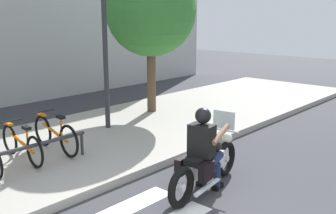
% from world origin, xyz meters
% --- Properties ---
extents(sidewalk, '(24.00, 4.40, 0.15)m').
position_xyz_m(sidewalk, '(0.00, 4.48, 0.07)').
color(sidewalk, '#A8A399').
rests_on(sidewalk, ground).
extents(motorcycle, '(2.15, 0.74, 1.24)m').
position_xyz_m(motorcycle, '(1.51, 1.10, 0.46)').
color(motorcycle, black).
rests_on(motorcycle, ground).
extents(rider, '(0.68, 0.60, 1.45)m').
position_xyz_m(rider, '(1.44, 1.09, 0.83)').
color(rider, black).
rests_on(rider, ground).
extents(bicycle_2, '(0.48, 1.65, 0.74)m').
position_xyz_m(bicycle_2, '(-0.08, 4.27, 0.49)').
color(bicycle_2, black).
rests_on(bicycle_2, sidewalk).
extents(bicycle_3, '(0.48, 1.69, 0.80)m').
position_xyz_m(bicycle_3, '(0.64, 4.27, 0.51)').
color(bicycle_3, black).
rests_on(bicycle_3, sidewalk).
extents(bike_rack, '(2.78, 0.07, 0.48)m').
position_xyz_m(bike_rack, '(-0.45, 3.72, 0.56)').
color(bike_rack, '#333338').
rests_on(bike_rack, sidewalk).
extents(street_lamp, '(0.28, 0.28, 4.68)m').
position_xyz_m(street_lamp, '(2.50, 4.88, 2.81)').
color(street_lamp, '#2D2D33').
rests_on(street_lamp, ground).
extents(tree_near_rack, '(2.53, 2.53, 4.28)m').
position_xyz_m(tree_near_rack, '(4.46, 5.28, 2.99)').
color(tree_near_rack, brown).
rests_on(tree_near_rack, ground).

